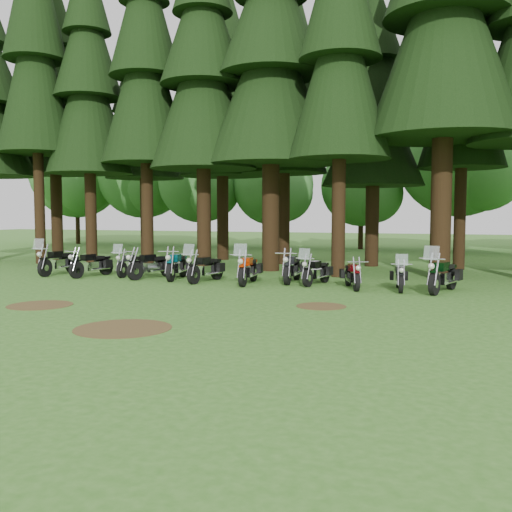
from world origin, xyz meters
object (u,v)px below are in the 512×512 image
(motorcycle_7, at_px, (292,269))
(motorcycle_10, at_px, (400,278))
(motorcycle_11, at_px, (443,276))
(motorcycle_3, at_px, (152,266))
(motorcycle_4, at_px, (177,266))
(motorcycle_1, at_px, (92,265))
(motorcycle_0, at_px, (59,262))
(motorcycle_6, at_px, (248,270))
(motorcycle_9, at_px, (352,276))
(motorcycle_2, at_px, (131,265))
(motorcycle_8, at_px, (316,272))
(motorcycle_5, at_px, (205,269))

(motorcycle_7, relative_size, motorcycle_10, 1.19)
(motorcycle_7, height_order, motorcycle_11, motorcycle_11)
(motorcycle_3, distance_m, motorcycle_10, 9.64)
(motorcycle_4, bearing_deg, motorcycle_1, 174.07)
(motorcycle_0, height_order, motorcycle_6, motorcycle_0)
(motorcycle_1, bearing_deg, motorcycle_9, 10.20)
(motorcycle_2, xyz_separation_m, motorcycle_11, (12.26, -0.80, 0.07))
(motorcycle_4, relative_size, motorcycle_8, 1.11)
(motorcycle_0, relative_size, motorcycle_4, 1.03)
(motorcycle_11, bearing_deg, motorcycle_1, -163.82)
(motorcycle_3, height_order, motorcycle_8, motorcycle_8)
(motorcycle_1, height_order, motorcycle_9, motorcycle_1)
(motorcycle_6, xyz_separation_m, motorcycle_9, (3.80, 0.05, -0.08))
(motorcycle_2, xyz_separation_m, motorcycle_5, (3.73, -0.80, 0.04))
(motorcycle_4, xyz_separation_m, motorcycle_6, (3.16, -0.49, 0.01))
(motorcycle_1, xyz_separation_m, motorcycle_2, (1.40, 0.74, -0.01))
(motorcycle_1, distance_m, motorcycle_10, 12.27)
(motorcycle_4, xyz_separation_m, motorcycle_8, (5.56, 0.15, -0.05))
(motorcycle_0, distance_m, motorcycle_6, 8.63)
(motorcycle_0, relative_size, motorcycle_2, 1.14)
(motorcycle_0, bearing_deg, motorcycle_4, 2.19)
(motorcycle_5, xyz_separation_m, motorcycle_7, (3.13, 0.97, 0.01))
(motorcycle_8, height_order, motorcycle_10, motorcycle_8)
(motorcycle_1, relative_size, motorcycle_11, 0.91)
(motorcycle_9, distance_m, motorcycle_10, 1.59)
(motorcycle_1, height_order, motorcycle_7, motorcycle_7)
(motorcycle_6, bearing_deg, motorcycle_10, -5.79)
(motorcycle_2, bearing_deg, motorcycle_10, -6.21)
(motorcycle_6, xyz_separation_m, motorcycle_8, (2.40, 0.65, -0.06))
(motorcycle_8, distance_m, motorcycle_9, 1.52)
(motorcycle_1, bearing_deg, motorcycle_5, 9.98)
(motorcycle_4, relative_size, motorcycle_9, 1.21)
(motorcycle_9, bearing_deg, motorcycle_3, 156.36)
(motorcycle_5, xyz_separation_m, motorcycle_8, (4.15, 0.56, -0.04))
(motorcycle_8, distance_m, motorcycle_10, 3.04)
(motorcycle_1, bearing_deg, motorcycle_2, 38.49)
(motorcycle_0, xyz_separation_m, motorcycle_11, (15.41, -0.18, 0.00))
(motorcycle_4, height_order, motorcycle_8, motorcycle_8)
(motorcycle_2, xyz_separation_m, motorcycle_4, (2.32, -0.39, 0.05))
(motorcycle_1, relative_size, motorcycle_7, 0.93)
(motorcycle_5, relative_size, motorcycle_8, 1.08)
(motorcycle_7, distance_m, motorcycle_9, 2.63)
(motorcycle_3, relative_size, motorcycle_4, 0.93)
(motorcycle_3, xyz_separation_m, motorcycle_11, (11.02, -0.33, 0.04))
(motorcycle_3, height_order, motorcycle_4, motorcycle_4)
(motorcycle_7, relative_size, motorcycle_8, 1.12)
(motorcycle_2, bearing_deg, motorcycle_9, -7.23)
(motorcycle_2, relative_size, motorcycle_3, 0.97)
(motorcycle_2, bearing_deg, motorcycle_6, -11.30)
(motorcycle_4, bearing_deg, motorcycle_7, -4.21)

